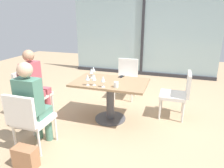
{
  "coord_description": "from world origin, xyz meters",
  "views": [
    {
      "loc": [
        1.06,
        -3.22,
        1.82
      ],
      "look_at": [
        0.0,
        0.1,
        0.65
      ],
      "focal_mm": 32.86,
      "sensor_mm": 36.0,
      "label": 1
    }
  ],
  "objects_px": {
    "chair_front_left": "(29,118)",
    "wine_glass_0": "(87,77)",
    "chair_near_window": "(126,76)",
    "wine_glass_1": "(103,79)",
    "wine_glass_2": "(94,78)",
    "cell_phone_on_table": "(121,77)",
    "coffee_cup": "(116,84)",
    "person_side_end": "(34,81)",
    "person_front_left": "(32,101)",
    "wine_glass_3": "(91,71)",
    "handbag_0": "(26,157)",
    "chair_far_right": "(179,92)",
    "dining_table_main": "(110,92)",
    "chair_side_end": "(31,91)",
    "wine_glass_4": "(93,69)",
    "handbag_1": "(23,120)"
  },
  "relations": [
    {
      "from": "person_front_left",
      "to": "wine_glass_2",
      "type": "xyz_separation_m",
      "value": [
        0.59,
        0.8,
        0.16
      ]
    },
    {
      "from": "chair_front_left",
      "to": "wine_glass_3",
      "type": "height_order",
      "value": "wine_glass_3"
    },
    {
      "from": "wine_glass_0",
      "to": "wine_glass_1",
      "type": "bearing_deg",
      "value": -1.93
    },
    {
      "from": "chair_front_left",
      "to": "wine_glass_0",
      "type": "xyz_separation_m",
      "value": [
        0.49,
        0.88,
        0.37
      ]
    },
    {
      "from": "dining_table_main",
      "to": "chair_far_right",
      "type": "distance_m",
      "value": 1.25
    },
    {
      "from": "chair_near_window",
      "to": "coffee_cup",
      "type": "bearing_deg",
      "value": -82.79
    },
    {
      "from": "chair_side_end",
      "to": "wine_glass_0",
      "type": "distance_m",
      "value": 1.21
    },
    {
      "from": "handbag_1",
      "to": "chair_side_end",
      "type": "bearing_deg",
      "value": 100.47
    },
    {
      "from": "wine_glass_0",
      "to": "wine_glass_3",
      "type": "xyz_separation_m",
      "value": [
        -0.1,
        0.38,
        0.0
      ]
    },
    {
      "from": "chair_front_left",
      "to": "wine_glass_2",
      "type": "xyz_separation_m",
      "value": [
        0.59,
        0.91,
        0.37
      ]
    },
    {
      "from": "chair_near_window",
      "to": "wine_glass_0",
      "type": "bearing_deg",
      "value": -100.96
    },
    {
      "from": "chair_near_window",
      "to": "person_front_left",
      "type": "relative_size",
      "value": 0.69
    },
    {
      "from": "chair_side_end",
      "to": "wine_glass_1",
      "type": "bearing_deg",
      "value": -0.08
    },
    {
      "from": "person_front_left",
      "to": "cell_phone_on_table",
      "type": "relative_size",
      "value": 8.75
    },
    {
      "from": "person_front_left",
      "to": "wine_glass_3",
      "type": "xyz_separation_m",
      "value": [
        0.39,
        1.16,
        0.16
      ]
    },
    {
      "from": "person_side_end",
      "to": "cell_phone_on_table",
      "type": "xyz_separation_m",
      "value": [
        1.44,
        0.64,
        0.03
      ]
    },
    {
      "from": "wine_glass_2",
      "to": "cell_phone_on_table",
      "type": "distance_m",
      "value": 0.69
    },
    {
      "from": "chair_front_left",
      "to": "chair_near_window",
      "type": "relative_size",
      "value": 1.0
    },
    {
      "from": "wine_glass_0",
      "to": "cell_phone_on_table",
      "type": "height_order",
      "value": "wine_glass_0"
    },
    {
      "from": "person_side_end",
      "to": "wine_glass_0",
      "type": "bearing_deg",
      "value": 0.4
    },
    {
      "from": "person_side_end",
      "to": "cell_phone_on_table",
      "type": "height_order",
      "value": "person_side_end"
    },
    {
      "from": "wine_glass_3",
      "to": "wine_glass_4",
      "type": "distance_m",
      "value": 0.14
    },
    {
      "from": "wine_glass_0",
      "to": "wine_glass_2",
      "type": "height_order",
      "value": "same"
    },
    {
      "from": "chair_near_window",
      "to": "handbag_0",
      "type": "xyz_separation_m",
      "value": [
        -0.61,
        -2.71,
        -0.36
      ]
    },
    {
      "from": "person_side_end",
      "to": "wine_glass_0",
      "type": "xyz_separation_m",
      "value": [
        1.04,
        0.01,
        0.16
      ]
    },
    {
      "from": "chair_front_left",
      "to": "person_side_end",
      "type": "bearing_deg",
      "value": 122.27
    },
    {
      "from": "wine_glass_1",
      "to": "cell_phone_on_table",
      "type": "distance_m",
      "value": 0.67
    },
    {
      "from": "wine_glass_1",
      "to": "cell_phone_on_table",
      "type": "relative_size",
      "value": 1.28
    },
    {
      "from": "dining_table_main",
      "to": "chair_side_end",
      "type": "relative_size",
      "value": 1.46
    },
    {
      "from": "chair_front_left",
      "to": "handbag_0",
      "type": "xyz_separation_m",
      "value": [
        0.16,
        -0.33,
        -0.36
      ]
    },
    {
      "from": "chair_far_right",
      "to": "cell_phone_on_table",
      "type": "bearing_deg",
      "value": -172.59
    },
    {
      "from": "chair_near_window",
      "to": "person_side_end",
      "type": "relative_size",
      "value": 0.69
    },
    {
      "from": "chair_side_end",
      "to": "person_side_end",
      "type": "distance_m",
      "value": 0.23
    },
    {
      "from": "coffee_cup",
      "to": "wine_glass_2",
      "type": "bearing_deg",
      "value": -176.64
    },
    {
      "from": "coffee_cup",
      "to": "handbag_0",
      "type": "height_order",
      "value": "coffee_cup"
    },
    {
      "from": "wine_glass_1",
      "to": "person_front_left",
      "type": "bearing_deg",
      "value": -134.77
    },
    {
      "from": "coffee_cup",
      "to": "person_side_end",
      "type": "bearing_deg",
      "value": -177.95
    },
    {
      "from": "chair_side_end",
      "to": "handbag_0",
      "type": "height_order",
      "value": "chair_side_end"
    },
    {
      "from": "chair_front_left",
      "to": "wine_glass_0",
      "type": "relative_size",
      "value": 4.7
    },
    {
      "from": "dining_table_main",
      "to": "person_side_end",
      "type": "height_order",
      "value": "person_side_end"
    },
    {
      "from": "wine_glass_2",
      "to": "cell_phone_on_table",
      "type": "height_order",
      "value": "wine_glass_2"
    },
    {
      "from": "wine_glass_1",
      "to": "cell_phone_on_table",
      "type": "bearing_deg",
      "value": 79.09
    },
    {
      "from": "chair_front_left",
      "to": "chair_far_right",
      "type": "distance_m",
      "value": 2.55
    },
    {
      "from": "chair_far_right",
      "to": "wine_glass_2",
      "type": "xyz_separation_m",
      "value": [
        -1.34,
        -0.75,
        0.37
      ]
    },
    {
      "from": "dining_table_main",
      "to": "wine_glass_2",
      "type": "xyz_separation_m",
      "value": [
        -0.18,
        -0.28,
        0.33
      ]
    },
    {
      "from": "chair_far_right",
      "to": "dining_table_main",
      "type": "bearing_deg",
      "value": -158.02
    },
    {
      "from": "chair_front_left",
      "to": "handbag_0",
      "type": "distance_m",
      "value": 0.51
    },
    {
      "from": "person_side_end",
      "to": "wine_glass_2",
      "type": "bearing_deg",
      "value": 1.63
    },
    {
      "from": "chair_near_window",
      "to": "wine_glass_1",
      "type": "relative_size",
      "value": 4.7
    },
    {
      "from": "wine_glass_2",
      "to": "coffee_cup",
      "type": "relative_size",
      "value": 2.06
    }
  ]
}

